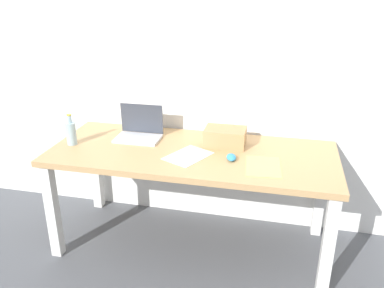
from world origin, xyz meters
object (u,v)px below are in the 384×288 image
(desk, at_px, (192,163))
(beer_bottle, at_px, (71,133))
(laptop_left, at_px, (139,131))
(computer_mouse, at_px, (231,157))
(cardboard_box, at_px, (225,137))

(desk, bearing_deg, beer_bottle, -175.17)
(laptop_left, relative_size, computer_mouse, 3.17)
(laptop_left, height_order, beer_bottle, laptop_left)
(desk, height_order, cardboard_box, cardboard_box)
(computer_mouse, relative_size, cardboard_box, 0.36)
(desk, xyz_separation_m, computer_mouse, (0.28, -0.08, 0.11))
(cardboard_box, bearing_deg, computer_mouse, -71.68)
(beer_bottle, relative_size, cardboard_box, 0.78)
(beer_bottle, bearing_deg, computer_mouse, -0.52)
(desk, relative_size, cardboard_box, 6.85)
(desk, distance_m, beer_bottle, 0.86)
(desk, height_order, computer_mouse, computer_mouse)
(desk, relative_size, computer_mouse, 19.04)
(computer_mouse, bearing_deg, beer_bottle, 166.34)
(laptop_left, height_order, cardboard_box, laptop_left)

